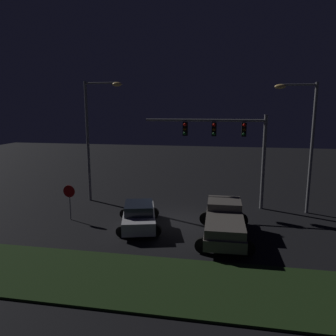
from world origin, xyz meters
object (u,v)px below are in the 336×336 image
(street_lamp_right, at_px, (305,133))
(traffic_signal_gantry, at_px, (228,138))
(street_lamp_left, at_px, (94,128))
(pickup_truck, at_px, (224,220))
(car_sedan, at_px, (139,215))
(stop_sign, at_px, (69,196))

(street_lamp_right, bearing_deg, traffic_signal_gantry, 175.11)
(street_lamp_left, bearing_deg, traffic_signal_gantry, 0.78)
(pickup_truck, xyz_separation_m, street_lamp_right, (4.95, 5.17, 4.34))
(street_lamp_left, bearing_deg, car_sedan, -46.09)
(street_lamp_left, relative_size, street_lamp_right, 1.04)
(car_sedan, distance_m, street_lamp_left, 8.18)
(pickup_truck, distance_m, street_lamp_left, 11.88)
(traffic_signal_gantry, distance_m, street_lamp_left, 9.66)
(car_sedan, bearing_deg, pickup_truck, -112.29)
(pickup_truck, distance_m, car_sedan, 4.98)
(pickup_truck, xyz_separation_m, stop_sign, (-9.51, 1.12, 0.56))
(car_sedan, height_order, traffic_signal_gantry, traffic_signal_gantry)
(pickup_truck, height_order, traffic_signal_gantry, traffic_signal_gantry)
(pickup_truck, bearing_deg, street_lamp_left, 59.21)
(pickup_truck, distance_m, traffic_signal_gantry, 6.81)
(pickup_truck, relative_size, street_lamp_right, 0.64)
(pickup_truck, height_order, street_lamp_right, street_lamp_right)
(stop_sign, bearing_deg, car_sedan, -5.66)
(traffic_signal_gantry, relative_size, street_lamp_right, 0.98)
(car_sedan, xyz_separation_m, street_lamp_right, (9.88, 4.50, 4.60))
(traffic_signal_gantry, bearing_deg, stop_sign, -155.12)
(traffic_signal_gantry, relative_size, street_lamp_left, 0.94)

